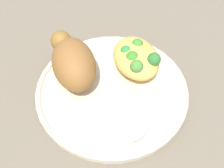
{
  "coord_description": "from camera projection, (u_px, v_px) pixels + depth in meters",
  "views": [
    {
      "loc": [
        -0.29,
        0.09,
        0.42
      ],
      "look_at": [
        0.0,
        0.0,
        0.03
      ],
      "focal_mm": 46.54,
      "sensor_mm": 36.0,
      "label": 1
    }
  ],
  "objects": [
    {
      "name": "rice_pile",
      "position": [
        125.0,
        113.0,
        0.44
      ],
      "size": [
        0.1,
        0.07,
        0.04
      ],
      "primitive_type": "ellipsoid",
      "color": "silver",
      "rests_on": "plate"
    },
    {
      "name": "roasted_chicken",
      "position": [
        73.0,
        62.0,
        0.49
      ],
      "size": [
        0.12,
        0.07,
        0.07
      ],
      "color": "brown",
      "rests_on": "plate"
    },
    {
      "name": "mac_cheese_with_broccoli",
      "position": [
        136.0,
        58.0,
        0.51
      ],
      "size": [
        0.1,
        0.08,
        0.05
      ],
      "color": "#E8B351",
      "rests_on": "plate"
    },
    {
      "name": "ground_plane",
      "position": [
        112.0,
        94.0,
        0.51
      ],
      "size": [
        2.0,
        2.0,
        0.0
      ],
      "primitive_type": "plane",
      "color": "#6C6251"
    },
    {
      "name": "plate",
      "position": [
        112.0,
        91.0,
        0.51
      ],
      "size": [
        0.26,
        0.26,
        0.02
      ],
      "color": "beige",
      "rests_on": "ground_plane"
    }
  ]
}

